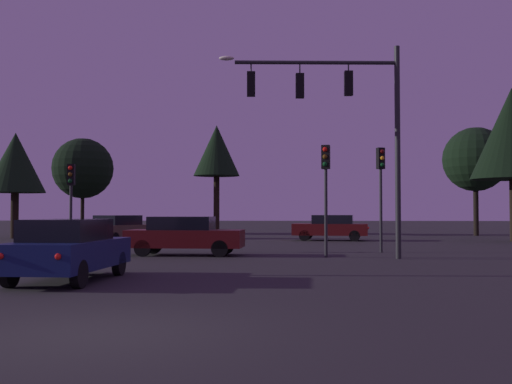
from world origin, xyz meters
The scene contains 14 objects.
ground_plane centered at (0.00, 24.50, 0.00)m, with size 168.00×168.00×0.00m, color #262326.
traffic_signal_mast_arm centered at (4.61, 13.63, 5.44)m, with size 6.61×0.72×7.79m.
traffic_light_corner_left centered at (6.47, 17.17, 3.12)m, with size 0.37×0.39×4.41m.
traffic_light_corner_right centered at (4.00, 14.33, 3.00)m, with size 0.35×0.38×4.22m.
traffic_light_median centered at (-6.73, 16.75, 2.68)m, with size 0.32×0.36×3.75m.
car_nearside_lane centered at (-2.74, 6.14, 0.79)m, with size 1.93×4.33×1.52m.
car_crossing_left centered at (-1.49, 15.01, 0.80)m, with size 4.63×1.94×1.52m.
car_far_lane centered at (-6.77, 24.07, 0.79)m, with size 3.42×4.50×1.52m.
car_parked_lot centered at (5.00, 27.69, 0.80)m, with size 4.66×2.44×1.52m.
tree_behind_sign centered at (-13.81, 37.86, 5.13)m, with size 4.76×4.76×7.52m.
tree_left_far centered at (-3.03, 36.62, 6.28)m, with size 3.49×3.49×8.28m.
tree_center_horizon centered at (15.86, 35.61, 5.48)m, with size 4.61×4.61×7.80m.
tree_right_cluster centered at (15.46, 27.18, 6.25)m, with size 4.77×4.77×8.93m.
tree_lot_edge centered at (-15.20, 29.31, 4.86)m, with size 3.83×3.83×6.85m.
Camera 1 is at (2.80, -8.31, 1.70)m, focal length 42.07 mm.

